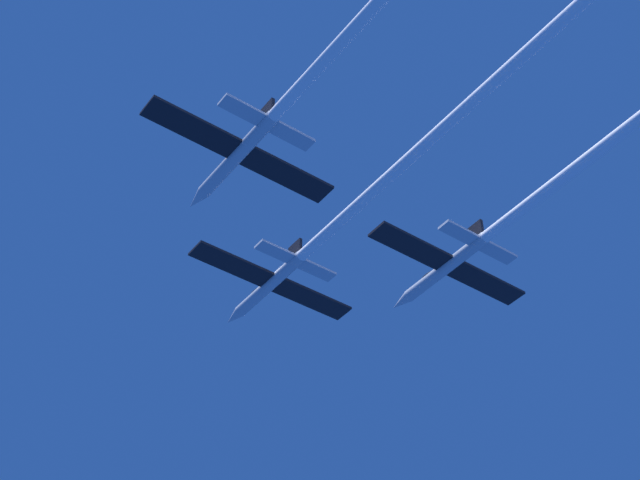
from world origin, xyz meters
TOP-DOWN VIEW (x-y plane):
  - jet_lead at (0.89, -17.46)m, footprint 20.57×64.90m
  - jet_left_wing at (-13.40, -29.69)m, footprint 20.57×56.88m
  - jet_right_wing at (14.24, -29.42)m, footprint 20.57×58.13m

SIDE VIEW (x-z plane):
  - jet_right_wing at x=14.24m, z-range -1.86..1.55m
  - jet_left_wing at x=-13.40m, z-range -1.52..1.89m
  - jet_lead at x=0.89m, z-range -0.85..2.56m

